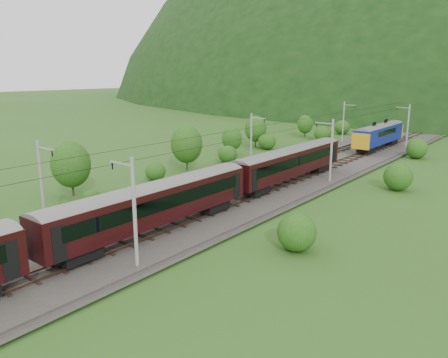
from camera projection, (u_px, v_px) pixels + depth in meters
The scene contains 14 objects.
ground at pixel (87, 248), 35.60m from camera, with size 600.00×600.00×0.00m, color #31571B.
railbed at pixel (174, 216), 43.16m from camera, with size 14.00×220.00×0.30m, color #38332D.
track_left at pixel (157, 209), 44.56m from camera, with size 2.40×220.00×0.27m.
track_right at pixel (192, 219), 41.66m from camera, with size 2.40×220.00×0.27m.
catenary_left at pixel (252, 140), 62.55m from camera, with size 2.54×192.28×8.00m.
catenary_right at pixel (331, 149), 55.15m from camera, with size 2.54×192.28×8.00m.
overhead_wires at pixel (172, 146), 41.51m from camera, with size 4.83×198.00×0.03m.
mountain_ridge at pixel (330, 91), 336.16m from camera, with size 336.00×280.00×132.00m, color black.
train at pixel (20, 237), 28.41m from camera, with size 2.98×144.12×5.19m.
hazard_post_near at pixel (249, 182), 53.06m from camera, with size 0.14×0.14×1.30m, color red.
hazard_post_far at pixel (305, 164), 62.51m from camera, with size 0.18×0.18×1.72m, color red.
signal at pixel (292, 153), 68.76m from camera, with size 0.24×0.24×2.18m.
vegetation_left at pixel (80, 173), 50.00m from camera, with size 12.30×143.36×6.60m.
vegetation_right at pixel (304, 222), 37.34m from camera, with size 7.34×102.25×3.06m.
Camera 1 is at (29.43, -19.04, 13.97)m, focal length 35.00 mm.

